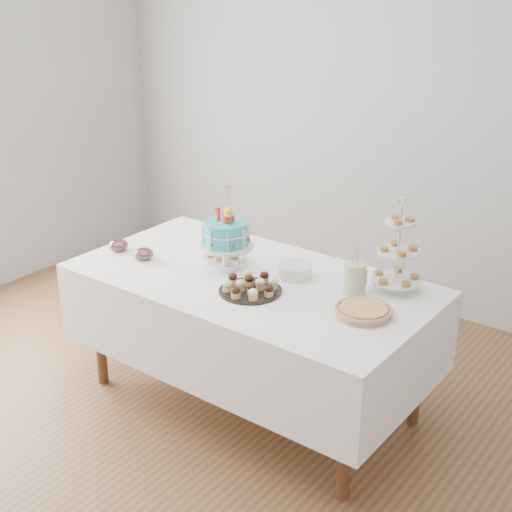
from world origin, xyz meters
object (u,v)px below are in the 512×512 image
Objects in this scene: table at (251,316)px; jam_bowl_b at (118,245)px; tiered_stand at (398,252)px; plate_stack at (295,271)px; pie at (364,311)px; pastry_plate at (223,255)px; jam_bowl_a at (144,254)px; utensil_pitcher at (355,277)px; birthday_cake at (226,247)px; cupcake_tray at (250,285)px.

table is 0.89m from jam_bowl_b.
plate_stack is at bearing -160.16° from tiered_stand.
pie is at bearing -2.15° from table.
jam_bowl_a is (-0.34, -0.28, 0.01)m from pastry_plate.
jam_bowl_b is at bearing -162.33° from tiered_stand.
pie is 1.52× the size of plate_stack.
utensil_pitcher reaches higher than jam_bowl_b.
plate_stack is at bearing 20.93° from jam_bowl_a.
birthday_cake is 1.80× the size of pastry_plate.
jam_bowl_b is (-1.53, -0.13, 0.01)m from pie.
cupcake_tray is 0.75m from tiered_stand.
jam_bowl_b is 0.46× the size of utensil_pitcher.
jam_bowl_a is at bearing -1.55° from jam_bowl_b.
table is 7.71× the size of utensil_pitcher.
cupcake_tray is 1.27× the size of pastry_plate.
tiered_stand reaches higher than utensil_pitcher.
cupcake_tray is 2.87× the size of jam_bowl_a.
pastry_plate is (-0.96, -0.20, -0.19)m from tiered_stand.
cupcake_tray reaches higher than jam_bowl_a.
utensil_pitcher is at bearing 12.45° from birthday_cake.
plate_stack is at bearing 167.62° from utensil_pitcher.
jam_bowl_a reaches higher than pie.
jam_bowl_b is (-0.21, 0.01, 0.00)m from jam_bowl_a.
table is 0.40m from birthday_cake.
tiered_stand reaches higher than jam_bowl_b.
birthday_cake is 0.18m from pastry_plate.
jam_bowl_a is at bearing -156.04° from birthday_cake.
pie is at bearing -8.58° from pastry_plate.
utensil_pitcher is (0.53, 0.16, 0.32)m from table.
pastry_plate is 1.01× the size of utensil_pitcher.
pastry_plate is 0.82m from utensil_pitcher.
tiered_stand is at bearing 25.78° from table.
birthday_cake is 0.88m from pie.
cupcake_tray is 0.52m from utensil_pitcher.
cupcake_tray is at bearing -104.73° from plate_stack.
jam_bowl_b is at bearing -153.26° from pastry_plate.
utensil_pitcher reaches higher than cupcake_tray.
pie is (0.58, 0.11, -0.01)m from cupcake_tray.
jam_bowl_a reaches higher than table.
cupcake_tray is at bearing -27.81° from birthday_cake.
tiered_stand is at bearing 34.97° from utensil_pitcher.
table is at bearing 127.18° from cupcake_tray.
birthday_cake is at bearing 150.63° from cupcake_tray.
jam_bowl_a is 0.45× the size of utensil_pitcher.
birthday_cake reaches higher than pastry_plate.
tiered_stand is at bearing 17.67° from jam_bowl_b.
cupcake_tray is 0.47m from pastry_plate.
pie is 1.09× the size of pastry_plate.
table is 3.91× the size of tiered_stand.
pastry_plate is 2.20× the size of jam_bowl_b.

